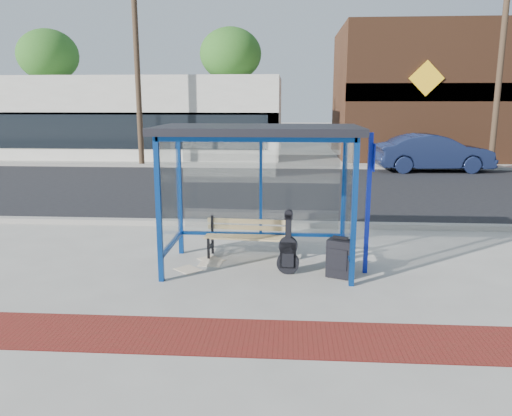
# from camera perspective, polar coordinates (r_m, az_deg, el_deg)

# --- Properties ---
(ground) EXTENTS (120.00, 120.00, 0.00)m
(ground) POSITION_cam_1_polar(r_m,az_deg,el_deg) (8.66, 0.25, -6.84)
(ground) COLOR #B2ADA0
(ground) RESTS_ON ground
(brick_paver_strip) EXTENTS (60.00, 1.00, 0.01)m
(brick_paver_strip) POSITION_cam_1_polar(r_m,az_deg,el_deg) (6.27, -1.29, -14.52)
(brick_paver_strip) COLOR maroon
(brick_paver_strip) RESTS_ON ground
(curb_near) EXTENTS (60.00, 0.25, 0.12)m
(curb_near) POSITION_cam_1_polar(r_m,az_deg,el_deg) (11.43, 1.16, -1.83)
(curb_near) COLOR gray
(curb_near) RESTS_ON ground
(street_asphalt) EXTENTS (60.00, 10.00, 0.00)m
(street_asphalt) POSITION_cam_1_polar(r_m,az_deg,el_deg) (16.43, 2.00, 2.26)
(street_asphalt) COLOR black
(street_asphalt) RESTS_ON ground
(curb_far) EXTENTS (60.00, 0.25, 0.12)m
(curb_far) POSITION_cam_1_polar(r_m,az_deg,el_deg) (21.46, 2.45, 4.74)
(curb_far) COLOR gray
(curb_far) RESTS_ON ground
(far_sidewalk) EXTENTS (60.00, 4.00, 0.01)m
(far_sidewalk) POSITION_cam_1_polar(r_m,az_deg,el_deg) (23.35, 2.57, 5.20)
(far_sidewalk) COLOR #B2ADA0
(far_sidewalk) RESTS_ON ground
(bus_shelter) EXTENTS (3.30, 1.80, 2.42)m
(bus_shelter) POSITION_cam_1_polar(r_m,az_deg,el_deg) (8.30, 0.29, 6.98)
(bus_shelter) COLOR navy
(bus_shelter) RESTS_ON ground
(storefront_white) EXTENTS (18.00, 6.04, 4.00)m
(storefront_white) POSITION_cam_1_polar(r_m,az_deg,el_deg) (27.85, -16.39, 9.96)
(storefront_white) COLOR silver
(storefront_white) RESTS_ON ground
(storefront_brown) EXTENTS (10.00, 7.08, 6.40)m
(storefront_brown) POSITION_cam_1_polar(r_m,az_deg,el_deg) (27.70, 19.99, 12.21)
(storefront_brown) COLOR #59331E
(storefront_brown) RESTS_ON ground
(tree_left) EXTENTS (3.60, 3.60, 7.03)m
(tree_left) POSITION_cam_1_polar(r_m,az_deg,el_deg) (33.59, -22.67, 15.73)
(tree_left) COLOR #4C3826
(tree_left) RESTS_ON ground
(tree_mid) EXTENTS (3.60, 3.60, 7.03)m
(tree_mid) POSITION_cam_1_polar(r_m,az_deg,el_deg) (30.49, -2.92, 17.07)
(tree_mid) COLOR #4C3826
(tree_mid) RESTS_ON ground
(tree_right) EXTENTS (3.60, 3.60, 7.03)m
(tree_right) POSITION_cam_1_polar(r_m,az_deg,el_deg) (32.58, 26.45, 15.55)
(tree_right) COLOR #4C3826
(tree_right) RESTS_ON ground
(utility_pole_west) EXTENTS (1.60, 0.24, 8.00)m
(utility_pole_west) POSITION_cam_1_polar(r_m,az_deg,el_deg) (22.57, -13.40, 15.09)
(utility_pole_west) COLOR #4C3826
(utility_pole_west) RESTS_ON ground
(utility_pole_east) EXTENTS (1.60, 0.24, 8.00)m
(utility_pole_east) POSITION_cam_1_polar(r_m,az_deg,el_deg) (23.22, 26.12, 14.12)
(utility_pole_east) COLOR #4C3826
(utility_pole_east) RESTS_ON ground
(bench) EXTENTS (1.59, 0.49, 0.74)m
(bench) POSITION_cam_1_polar(r_m,az_deg,el_deg) (9.13, -0.90, -3.09)
(bench) COLOR black
(bench) RESTS_ON ground
(guitar_bag) EXTENTS (0.38, 0.12, 1.02)m
(guitar_bag) POSITION_cam_1_polar(r_m,az_deg,el_deg) (8.29, 3.68, -5.04)
(guitar_bag) COLOR black
(guitar_bag) RESTS_ON ground
(suitcase) EXTENTS (0.46, 0.38, 0.69)m
(suitcase) POSITION_cam_1_polar(r_m,az_deg,el_deg) (8.23, 9.54, -5.71)
(suitcase) COLOR black
(suitcase) RESTS_ON ground
(backpack) EXTENTS (0.31, 0.28, 0.37)m
(backpack) POSITION_cam_1_polar(r_m,az_deg,el_deg) (8.57, 8.98, -5.97)
(backpack) COLOR #302D1A
(backpack) RESTS_ON ground
(sign_post) EXTENTS (0.09, 0.29, 2.33)m
(sign_post) POSITION_cam_1_polar(r_m,az_deg,el_deg) (8.29, 12.77, 1.37)
(sign_post) COLOR #0D1B90
(sign_post) RESTS_ON ground
(newspaper_a) EXTENTS (0.52, 0.52, 0.01)m
(newspaper_a) POSITION_cam_1_polar(r_m,az_deg,el_deg) (8.64, -7.74, -6.99)
(newspaper_a) COLOR white
(newspaper_a) RESTS_ON ground
(newspaper_b) EXTENTS (0.42, 0.35, 0.01)m
(newspaper_b) POSITION_cam_1_polar(r_m,az_deg,el_deg) (8.89, -5.23, -6.37)
(newspaper_b) COLOR white
(newspaper_b) RESTS_ON ground
(newspaper_c) EXTENTS (0.54, 0.54, 0.01)m
(newspaper_c) POSITION_cam_1_polar(r_m,az_deg,el_deg) (9.12, -5.15, -5.88)
(newspaper_c) COLOR white
(newspaper_c) RESTS_ON ground
(parked_car) EXTENTS (4.70, 1.91, 1.51)m
(parked_car) POSITION_cam_1_polar(r_m,az_deg,el_deg) (21.61, 19.61, 5.96)
(parked_car) COLOR #192447
(parked_car) RESTS_ON ground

